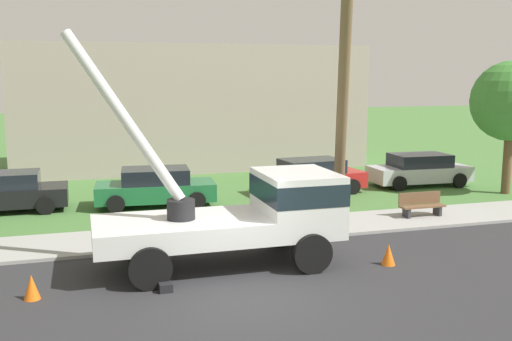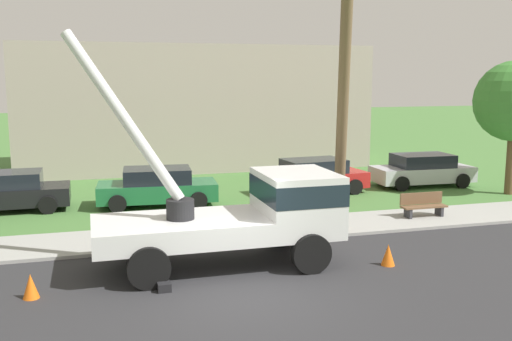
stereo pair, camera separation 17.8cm
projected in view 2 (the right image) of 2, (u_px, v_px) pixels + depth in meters
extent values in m
plane|color=#477538|center=(171.00, 193.00, 24.42)|extent=(120.00, 120.00, 0.00)
cube|color=#2B2B2D|center=(245.00, 295.00, 13.03)|extent=(80.00, 7.62, 0.01)
cube|color=#9E9E99|center=(202.00, 235.00, 17.85)|extent=(80.00, 2.55, 0.10)
cube|color=silver|center=(180.00, 230.00, 14.67)|extent=(4.30, 2.40, 0.55)
cube|color=silver|center=(296.00, 202.00, 15.43)|extent=(1.90, 2.40, 1.60)
cube|color=#19232D|center=(297.00, 189.00, 15.37)|extent=(1.92, 2.42, 0.56)
cylinder|color=black|center=(180.00, 209.00, 14.59)|extent=(0.70, 0.70, 0.50)
cylinder|color=silver|center=(123.00, 116.00, 14.49)|extent=(2.89, 1.65, 4.26)
cube|color=black|center=(164.00, 287.00, 13.28)|extent=(0.30, 0.30, 0.20)
cube|color=black|center=(151.00, 251.00, 16.03)|extent=(0.30, 0.30, 0.20)
cylinder|color=black|center=(311.00, 253.00, 14.45)|extent=(1.00, 0.30, 1.00)
cylinder|color=black|center=(280.00, 229.00, 16.73)|extent=(1.00, 0.30, 1.00)
cylinder|color=black|center=(149.00, 268.00, 13.36)|extent=(1.00, 0.30, 1.00)
cylinder|color=black|center=(140.00, 240.00, 15.64)|extent=(1.00, 0.30, 1.00)
cylinder|color=brown|center=(343.00, 95.00, 16.36)|extent=(1.34, 2.83, 8.71)
cone|color=orange|center=(388.00, 255.00, 15.06)|extent=(0.36, 0.36, 0.56)
cone|color=orange|center=(31.00, 286.00, 12.82)|extent=(0.36, 0.36, 0.56)
cone|color=orange|center=(318.00, 231.00, 17.34)|extent=(0.36, 0.36, 0.56)
cube|color=black|center=(6.00, 196.00, 21.14)|extent=(4.40, 1.81, 0.65)
cube|color=black|center=(5.00, 180.00, 21.04)|extent=(2.47, 1.66, 0.55)
cylinder|color=black|center=(48.00, 205.00, 20.72)|extent=(0.64, 0.22, 0.64)
cylinder|color=black|center=(51.00, 195.00, 22.43)|extent=(0.64, 0.22, 0.64)
cube|color=#1E6638|center=(158.00, 191.00, 22.05)|extent=(4.54, 2.16, 0.65)
cube|color=black|center=(157.00, 175.00, 21.95)|extent=(2.59, 1.86, 0.55)
cylinder|color=black|center=(198.00, 200.00, 21.49)|extent=(0.64, 0.22, 0.64)
cylinder|color=black|center=(194.00, 191.00, 23.24)|extent=(0.64, 0.22, 0.64)
cylinder|color=black|center=(117.00, 204.00, 20.94)|extent=(0.64, 0.22, 0.64)
cylinder|color=black|center=(119.00, 194.00, 22.68)|extent=(0.64, 0.22, 0.64)
cube|color=#B21E1E|center=(313.00, 180.00, 24.39)|extent=(4.55, 2.21, 0.65)
cube|color=black|center=(314.00, 166.00, 24.30)|extent=(2.61, 1.88, 0.55)
cylinder|color=black|center=(355.00, 187.00, 24.13)|extent=(0.64, 0.22, 0.64)
cylinder|color=black|center=(333.00, 180.00, 25.78)|extent=(0.64, 0.22, 0.64)
cylinder|color=black|center=(291.00, 192.00, 23.07)|extent=(0.64, 0.22, 0.64)
cylinder|color=black|center=(273.00, 184.00, 24.73)|extent=(0.64, 0.22, 0.64)
cube|color=#B7B7BF|center=(422.00, 174.00, 25.98)|extent=(4.46, 1.96, 0.65)
cube|color=black|center=(423.00, 160.00, 25.88)|extent=(2.52, 1.74, 0.55)
cylinder|color=black|center=(462.00, 181.00, 25.50)|extent=(0.64, 0.22, 0.64)
cylinder|color=black|center=(440.00, 174.00, 27.22)|extent=(0.64, 0.22, 0.64)
cylinder|color=black|center=(402.00, 184.00, 24.81)|extent=(0.64, 0.22, 0.64)
cylinder|color=black|center=(383.00, 177.00, 26.53)|extent=(0.64, 0.22, 0.64)
cube|color=brown|center=(424.00, 207.00, 19.88)|extent=(1.60, 0.44, 0.06)
cube|color=brown|center=(421.00, 198.00, 20.03)|extent=(1.60, 0.06, 0.40)
cube|color=#333338|center=(408.00, 214.00, 19.75)|extent=(0.10, 0.40, 0.45)
cube|color=#333338|center=(439.00, 212.00, 20.07)|extent=(0.10, 0.40, 0.45)
cylinder|color=brown|center=(511.00, 151.00, 24.00)|extent=(0.36, 0.36, 3.58)
cube|color=#A5998C|center=(194.00, 107.00, 31.54)|extent=(18.00, 6.00, 6.40)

